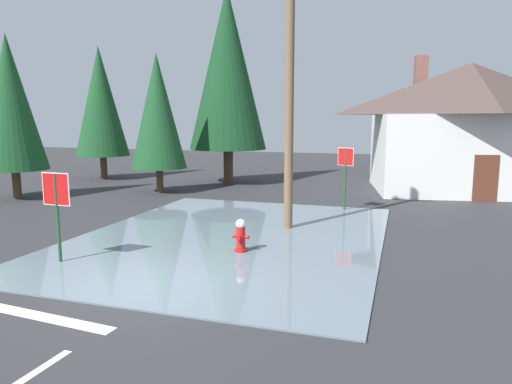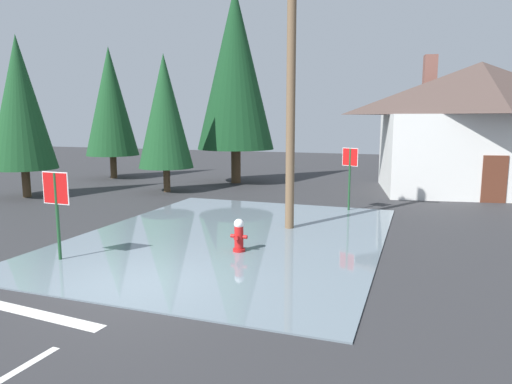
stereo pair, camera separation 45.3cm
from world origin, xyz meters
The scene contains 12 objects.
ground_plane centered at (0.00, 0.00, -0.05)m, with size 80.00×80.00×0.10m, color #2D2D30.
flood_puddle centered at (0.33, 4.49, 0.02)m, with size 8.72×11.31×0.04m, color slate.
lane_stop_bar centered at (-0.88, -1.90, 0.00)m, with size 3.04×0.30×0.01m, color silver.
stop_sign_near centered at (-2.80, 0.82, 1.60)m, with size 0.80×0.08×2.23m.
fire_hydrant centered at (1.13, 2.98, 0.45)m, with size 0.46×0.39×0.91m.
utility_pole centered at (1.67, 6.01, 4.39)m, with size 1.60×0.28×8.43m.
stop_sign_far centered at (3.02, 9.65, 1.71)m, with size 0.63×0.30×2.42m.
house centered at (7.99, 16.36, 3.18)m, with size 10.00×7.76×6.61m.
pine_tree_tall_left centered at (-6.02, 11.53, 3.85)m, with size 2.62×2.62×6.54m.
pine_tree_mid_left centered at (-4.07, 15.65, 6.13)m, with size 4.17×4.17×10.43m.
pine_tree_short_left centered at (-11.75, 15.13, 4.50)m, with size 3.06×3.06×7.64m.
pine_tree_far_center centered at (-11.21, 8.04, 4.19)m, with size 2.85×2.85×7.13m.
Camera 2 is at (5.54, -8.07, 3.48)m, focal length 32.62 mm.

